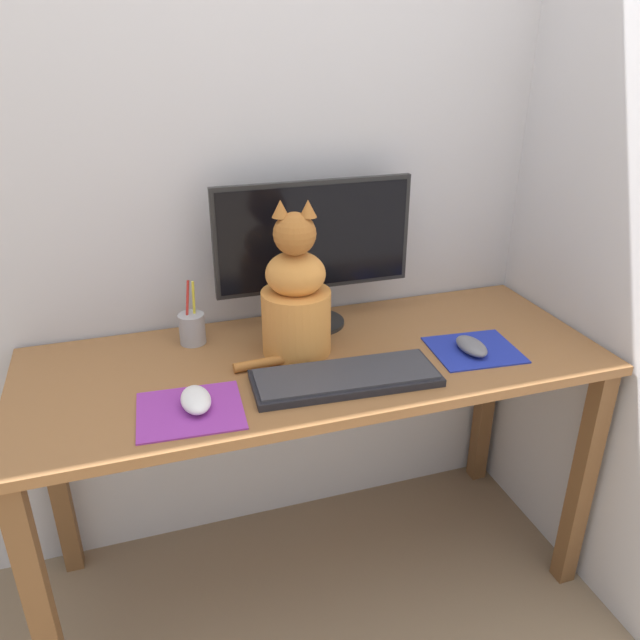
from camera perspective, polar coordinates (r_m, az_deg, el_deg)
name	(u,v)px	position (r m, az deg, el deg)	size (l,w,h in m)	color
ground_plane	(316,570)	(2.04, -0.36, -21.89)	(12.00, 12.00, 0.00)	#847056
wall_back	(278,131)	(1.72, -3.82, 16.87)	(7.00, 0.04, 2.50)	silver
wall_side_right	(602,135)	(1.80, 24.40, 15.17)	(0.04, 7.00, 2.50)	silver
desk	(315,393)	(1.64, -0.42, -6.65)	(1.47, 0.58, 0.73)	brown
monitor	(314,245)	(1.68, -0.55, 6.85)	(0.54, 0.17, 0.41)	black
keyboard	(345,377)	(1.48, 2.35, -5.26)	(0.45, 0.19, 0.02)	black
mousepad_left	(190,411)	(1.40, -11.79, -8.11)	(0.24, 0.21, 0.00)	purple
mousepad_right	(474,350)	(1.67, 13.90, -2.67)	(0.23, 0.21, 0.00)	#1E2D9E
computer_mouse_left	(196,400)	(1.40, -11.29, -7.16)	(0.07, 0.11, 0.04)	white
computer_mouse_right	(472,346)	(1.65, 13.69, -2.33)	(0.06, 0.11, 0.03)	slate
cat	(296,298)	(1.56, -2.24, 2.00)	(0.29, 0.22, 0.40)	#D6893D
pen_cup	(192,328)	(1.68, -11.61, -0.72)	(0.07, 0.07, 0.17)	#99999E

